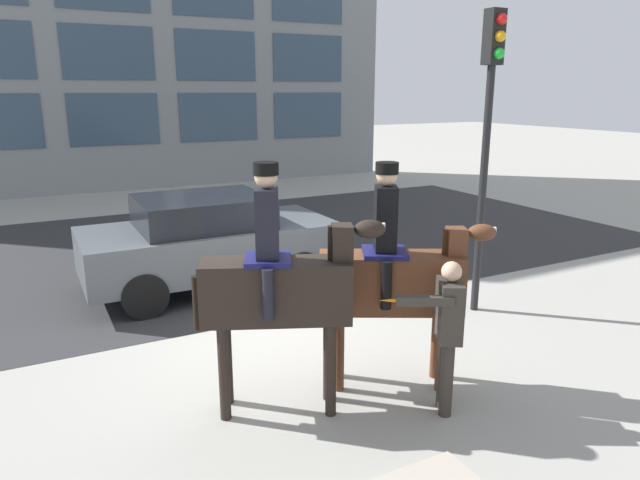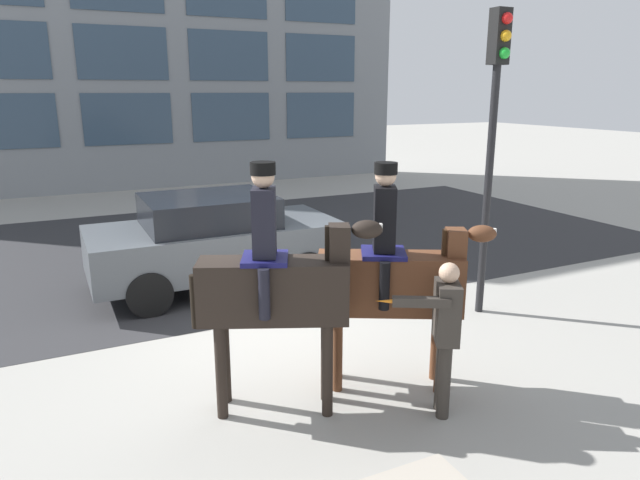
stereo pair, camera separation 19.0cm
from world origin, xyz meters
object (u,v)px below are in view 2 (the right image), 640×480
Objects in this scene: pedestrian_bystander at (444,328)px; traffic_light at (494,118)px; mounted_horse_lead at (277,284)px; street_car_near_lane at (214,239)px; mounted_horse_companion at (393,277)px.

pedestrian_bystander is 0.38× the size of traffic_light.
mounted_horse_lead is 4.09m from street_car_near_lane.
pedestrian_bystander is at bearing -138.49° from traffic_light.
traffic_light is at bearing -41.37° from street_car_near_lane.
traffic_light is (2.26, 2.00, 1.90)m from pedestrian_bystander.
mounted_horse_companion is 1.55× the size of pedestrian_bystander.
traffic_light is at bearing 41.40° from mounted_horse_lead.
mounted_horse_lead is at bearing -96.65° from street_car_near_lane.
mounted_horse_lead is 4.16m from traffic_light.
mounted_horse_companion is 0.62× the size of street_car_near_lane.
mounted_horse_companion reaches higher than street_car_near_lane.
street_car_near_lane is 4.76m from traffic_light.
pedestrian_bystander is 4.94m from street_car_near_lane.
pedestrian_bystander is 0.40× the size of street_car_near_lane.
mounted_horse_lead is 1.59× the size of pedestrian_bystander.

